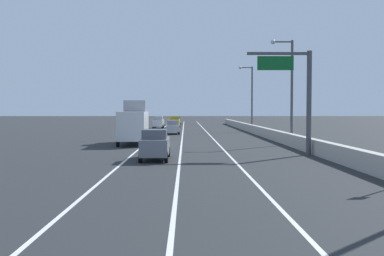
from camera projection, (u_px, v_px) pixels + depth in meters
The scene contains 14 objects.
ground_plane at pixel (196, 131), 69.41m from camera, with size 320.00×320.00×0.00m, color #26282B.
lane_stripe_left at pixel (157, 134), 60.34m from camera, with size 0.16×130.00×0.00m, color silver.
lane_stripe_center at pixel (183, 134), 60.39m from camera, with size 0.16×130.00×0.00m, color silver.
lane_stripe_right at pixel (209, 134), 60.44m from camera, with size 0.16×130.00×0.00m, color silver.
jersey_barrier_right at pixel (279, 137), 45.53m from camera, with size 0.60×120.00×1.10m, color #B2ADA3.
overhead_sign_gantry at pixel (299, 89), 32.39m from camera, with size 4.68×0.36×7.50m.
lamp_post_right_second at pixel (289, 84), 42.00m from camera, with size 2.14×0.44×9.80m.
lamp_post_right_third at pixel (250, 94), 67.65m from camera, with size 2.14×0.44×9.80m.
car_gray_0 at pixel (155, 145), 29.36m from camera, with size 1.80×4.42×2.01m.
car_yellow_1 at pixel (175, 122), 80.58m from camera, with size 1.95×4.43×2.11m.
car_white_2 at pixel (158, 122), 79.27m from camera, with size 1.88×4.42×2.09m.
car_green_3 at pixel (176, 120), 96.52m from camera, with size 2.01×4.16×1.91m.
car_silver_4 at pixel (173, 127), 60.56m from camera, with size 1.95×4.53×1.87m.
box_truck at pixel (134, 124), 42.77m from camera, with size 2.68×7.84×4.18m.
Camera 1 is at (-1.64, -5.32, 3.28)m, focal length 42.16 mm.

